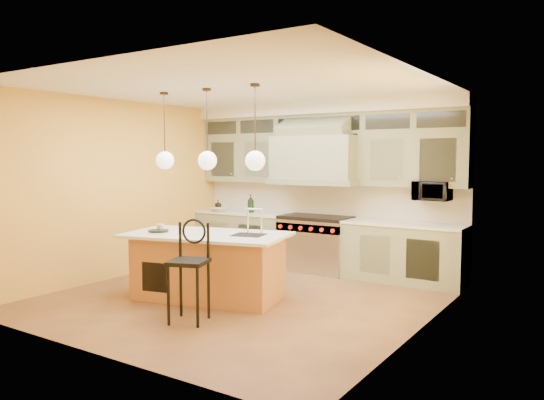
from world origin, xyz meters
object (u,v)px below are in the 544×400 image
Objects in this scene: kitchen_island at (209,265)px; counter_stool at (190,263)px; microwave at (432,191)px; range at (316,243)px.

kitchen_island is 1.06m from counter_stool.
microwave is (2.34, 2.50, 0.98)m from kitchen_island.
range is 0.49× the size of kitchen_island.
kitchen_island is at bearing -133.15° from microwave.
range is 0.98× the size of counter_stool.
kitchen_island is 4.48× the size of microwave.
counter_stool is at bearing -88.54° from range.
range is 3.32m from counter_stool.
microwave reaches higher than range.
counter_stool reaches higher than range.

